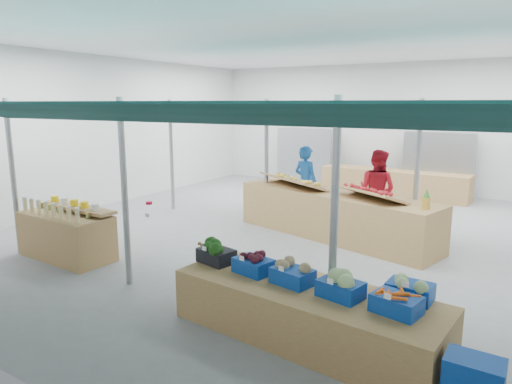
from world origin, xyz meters
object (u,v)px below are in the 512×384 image
at_px(fruit_counter, 334,215).
at_px(vendor_left, 306,183).
at_px(bottle_shelf, 68,234).
at_px(vendor_right, 377,190).
at_px(veg_counter, 305,312).

xyz_separation_m(fruit_counter, vendor_left, (-1.20, 1.10, 0.43)).
bearing_deg(bottle_shelf, vendor_right, 51.14).
bearing_deg(fruit_counter, bottle_shelf, -119.81).
height_order(bottle_shelf, vendor_right, vendor_right).
relative_size(bottle_shelf, veg_counter, 0.57).
distance_m(bottle_shelf, veg_counter, 5.18).
height_order(veg_counter, vendor_left, vendor_left).
relative_size(veg_counter, vendor_right, 1.84).
bearing_deg(vendor_right, vendor_left, 14.96).
xyz_separation_m(bottle_shelf, vendor_right, (4.43, 4.97, 0.47)).
distance_m(veg_counter, vendor_right, 5.50).
height_order(bottle_shelf, vendor_left, vendor_left).
relative_size(fruit_counter, vendor_left, 2.50).
bearing_deg(vendor_left, vendor_right, -165.04).
bearing_deg(fruit_counter, vendor_right, 76.35).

